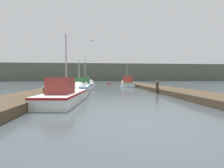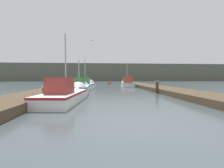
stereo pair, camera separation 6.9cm
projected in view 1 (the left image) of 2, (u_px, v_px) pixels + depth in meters
The scene contains 13 objects.
ground_plane at pixel (139, 126), 4.38m from camera, with size 200.00×200.00×0.00m.
dock_left at pixel (67, 87), 19.87m from camera, with size 2.75×40.00×0.41m.
dock_right at pixel (148, 86), 20.74m from camera, with size 2.75×40.00×0.41m.
distant_shore_ridge at pixel (103, 73), 67.28m from camera, with size 120.00×16.00×7.11m.
fishing_boat_0 at pixel (68, 94), 9.17m from camera, with size 2.17×5.78×4.49m.
fishing_boat_1 at pixel (80, 88), 13.76m from camera, with size 1.85×4.78×3.49m.
fishing_boat_2 at pixel (86, 85), 18.01m from camera, with size 2.25×5.31×4.54m.
fishing_boat_3 at pixel (127, 84), 23.46m from camera, with size 1.99×5.49×4.30m.
mooring_piling_0 at pixel (131, 82), 26.39m from camera, with size 0.35×0.35×1.40m.
mooring_piling_1 at pixel (46, 95), 8.01m from camera, with size 0.36×0.36×0.96m.
mooring_piling_2 at pixel (157, 87), 13.64m from camera, with size 0.30×0.30×1.13m.
channel_buoy at pixel (109, 83), 32.18m from camera, with size 0.58×0.58×1.08m.
seagull_lead at pixel (92, 40), 18.30m from camera, with size 0.44×0.50×0.12m.
Camera 1 is at (-1.13, -4.25, 1.43)m, focal length 24.00 mm.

